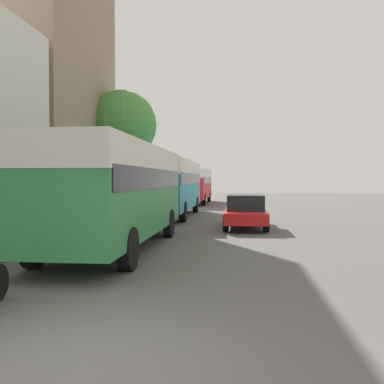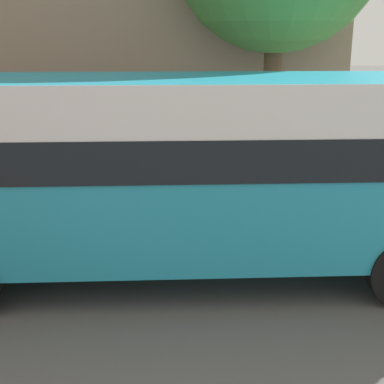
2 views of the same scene
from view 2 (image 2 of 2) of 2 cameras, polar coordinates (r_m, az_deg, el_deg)
The scene contains 1 object.
bus_following at distance 7.96m, azimuth -0.81°, elevation 4.36°, with size 2.52×9.73×3.08m.
Camera 2 is at (5.80, 18.80, 3.67)m, focal length 50.00 mm.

